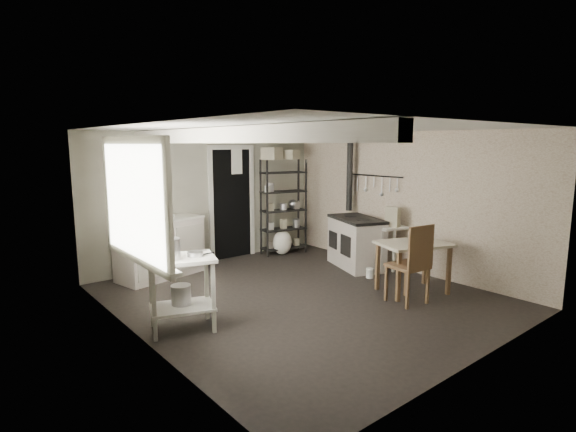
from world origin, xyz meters
TOP-DOWN VIEW (x-y plane):
  - floor at (0.00, 0.00)m, footprint 5.00×5.00m
  - ceiling at (0.00, 0.00)m, footprint 5.00×5.00m
  - wall_back at (0.00, 2.50)m, footprint 4.50×0.02m
  - wall_front at (0.00, -2.50)m, footprint 4.50×0.02m
  - wall_left at (-2.25, 0.00)m, footprint 0.02×5.00m
  - wall_right at (2.25, 0.00)m, footprint 0.02×5.00m
  - window at (-2.22, 0.20)m, footprint 0.12×1.76m
  - doorway at (0.45, 2.47)m, footprint 0.96×0.10m
  - ceiling_beam at (-1.20, 0.00)m, footprint 0.18×5.00m
  - wallpaper_panel at (2.24, 0.00)m, footprint 0.01×5.00m
  - utensil_rail at (2.19, 0.60)m, footprint 0.06×1.20m
  - prep_table at (-1.78, 0.03)m, footprint 0.88×0.74m
  - stockpot at (-1.92, 0.03)m, footprint 0.27×0.27m
  - saucepan at (-1.63, -0.03)m, footprint 0.22×0.22m
  - bucket at (-1.77, 0.08)m, footprint 0.28×0.28m
  - base_cabinets at (-1.10, 2.17)m, footprint 1.52×0.90m
  - mixing_bowl at (-0.96, 2.13)m, footprint 0.35×0.35m
  - counter_cup at (-1.41, 2.10)m, footprint 0.16×0.16m
  - shelf_rack at (1.38, 2.12)m, footprint 0.91×0.50m
  - shelf_jar at (1.02, 2.14)m, footprint 0.11×0.11m
  - storage_box_a at (1.13, 2.14)m, footprint 0.41×0.39m
  - storage_box_b at (1.58, 2.13)m, footprint 0.34×0.32m
  - stove at (1.73, 0.56)m, footprint 0.94×1.23m
  - stovepipe at (2.03, 1.03)m, footprint 0.16×0.16m
  - side_ledge at (1.95, -0.05)m, footprint 0.55×0.38m
  - oats_box at (1.95, -0.02)m, footprint 0.17×0.24m
  - work_table at (1.35, -0.85)m, footprint 1.12×0.95m
  - table_cup at (1.55, -0.89)m, footprint 0.11×0.11m
  - chair at (0.94, -1.05)m, footprint 0.50×0.52m
  - flour_sack at (1.30, 2.06)m, footprint 0.43×0.38m
  - floor_crock at (1.42, -0.02)m, footprint 0.13×0.13m

SIDE VIEW (x-z plane):
  - floor at x=0.00m, z-range 0.00..0.00m
  - floor_crock at x=1.42m, z-range 0.00..0.15m
  - flour_sack at x=1.30m, z-range 0.01..0.47m
  - work_table at x=1.35m, z-range 0.02..0.74m
  - bucket at x=-1.77m, z-range 0.26..0.51m
  - prep_table at x=-1.78m, z-range -0.03..0.83m
  - side_ledge at x=1.95m, z-range 0.05..0.81m
  - stove at x=1.73m, z-range 0.01..0.87m
  - base_cabinets at x=-1.10m, z-range -0.01..0.93m
  - chair at x=0.94m, z-range -0.05..1.02m
  - table_cup at x=1.55m, z-range 0.76..0.85m
  - saucepan at x=-1.63m, z-range 0.80..0.90m
  - stockpot at x=-1.92m, z-range 0.80..1.08m
  - shelf_rack at x=1.38m, z-range 0.04..1.86m
  - mixing_bowl at x=-0.96m, z-range 0.92..0.99m
  - counter_cup at x=-1.41m, z-range 0.92..1.02m
  - doorway at x=0.45m, z-range -0.04..2.04m
  - oats_box at x=1.95m, z-range 0.85..1.17m
  - wall_back at x=0.00m, z-range 0.00..2.30m
  - wall_front at x=0.00m, z-range 0.00..2.30m
  - wall_left at x=-2.25m, z-range 0.00..2.30m
  - wall_right at x=2.25m, z-range 0.00..2.30m
  - wallpaper_panel at x=2.24m, z-range 0.00..2.30m
  - shelf_jar at x=1.02m, z-range 1.27..1.45m
  - window at x=-2.22m, z-range 0.86..2.14m
  - utensil_rail at x=2.19m, z-range 1.33..1.77m
  - stovepipe at x=2.03m, z-range 0.83..2.35m
  - storage_box_b at x=1.58m, z-range 1.90..2.08m
  - storage_box_a at x=1.13m, z-range 1.90..2.12m
  - ceiling_beam at x=-1.20m, z-range 2.11..2.29m
  - ceiling at x=0.00m, z-range 2.30..2.30m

